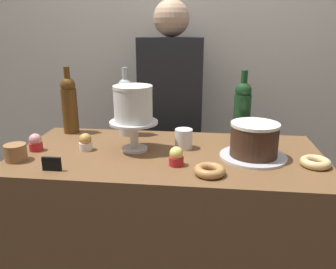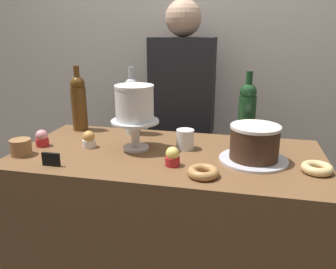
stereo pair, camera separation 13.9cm
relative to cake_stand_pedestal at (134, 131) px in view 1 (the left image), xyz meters
The scene contains 18 objects.
back_wall 0.92m from the cake_stand_pedestal, 80.45° to the left, with size 6.00×0.05×2.60m.
display_counter 0.58m from the cake_stand_pedestal, ahead, with size 1.27×0.62×0.95m.
cake_stand_pedestal is the anchor object (origin of this frame).
white_layer_cake 0.12m from the cake_stand_pedestal, ahead, with size 0.16×0.16×0.15m.
silver_serving_platter 0.50m from the cake_stand_pedestal, ahead, with size 0.27×0.27×0.01m.
chocolate_round_cake 0.49m from the cake_stand_pedestal, ahead, with size 0.19×0.19×0.13m.
wine_bottle_green 0.49m from the cake_stand_pedestal, 20.20° to the left, with size 0.08×0.08×0.33m.
wine_bottle_amber 0.43m from the cake_stand_pedestal, 148.95° to the left, with size 0.08×0.08×0.33m.
wine_bottle_clear 0.24m from the cake_stand_pedestal, 111.02° to the left, with size 0.08×0.08×0.33m.
cupcake_lemon 0.25m from the cake_stand_pedestal, 37.57° to the right, with size 0.06×0.06×0.07m.
cupcake_caramel 0.21m from the cake_stand_pedestal, behind, with size 0.06×0.06×0.07m.
cupcake_strawberry 0.42m from the cake_stand_pedestal, behind, with size 0.06×0.06×0.07m.
donut_maple 0.40m from the cake_stand_pedestal, 34.96° to the right, with size 0.11×0.11×0.03m.
donut_glazed 0.72m from the cake_stand_pedestal, ahead, with size 0.11×0.11×0.03m.
cookie_stack 0.47m from the cake_stand_pedestal, 158.39° to the right, with size 0.08×0.08×0.07m.
price_sign_chalkboard 0.36m from the cake_stand_pedestal, 134.86° to the right, with size 0.07×0.01×0.05m.
coffee_cup_ceramic 0.22m from the cake_stand_pedestal, 13.89° to the left, with size 0.08×0.08×0.09m.
barista_figure 0.65m from the cake_stand_pedestal, 81.53° to the left, with size 0.36×0.22×1.60m.
Camera 1 is at (0.16, -1.32, 1.44)m, focal length 36.24 mm.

